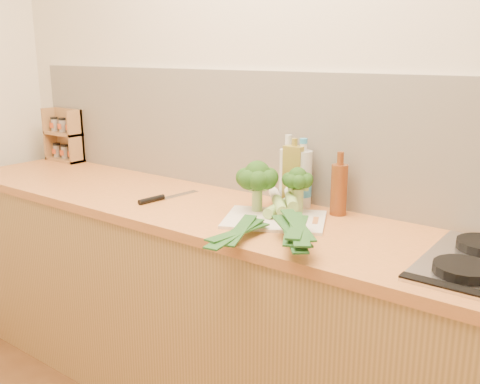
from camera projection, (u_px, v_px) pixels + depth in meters
name	position (u px, v px, depth m)	size (l,w,h in m)	color
room_shell	(282.00, 137.00, 2.26)	(3.50, 3.50, 3.50)	beige
counter	(241.00, 317.00, 2.22)	(3.20, 0.62, 0.90)	#AC8447
chopping_board	(275.00, 219.00, 2.01)	(0.37, 0.27, 0.01)	beige
broccoli_left	(257.00, 178.00, 2.07)	(0.17, 0.17, 0.20)	#8DAD65
broccoli_right	(298.00, 182.00, 2.05)	(0.12, 0.12, 0.18)	#8DAD65
leek_front	(269.00, 213.00, 1.99)	(0.17, 0.70, 0.04)	white
leek_mid	(282.00, 211.00, 1.96)	(0.49, 0.58, 0.04)	white
leek_back	(293.00, 206.00, 1.95)	(0.43, 0.60, 0.04)	white
chefs_knife	(159.00, 198.00, 2.29)	(0.07, 0.32, 0.02)	silver
spice_rack	(66.00, 138.00, 3.10)	(0.25, 0.10, 0.30)	#AF7A4B
oil_tin	(294.00, 176.00, 2.17)	(0.08, 0.05, 0.28)	olive
glass_bottle	(288.00, 176.00, 2.20)	(0.07, 0.07, 0.29)	silver
amber_bottle	(339.00, 189.00, 2.07)	(0.06, 0.06, 0.25)	brown
water_bottle	(302.00, 181.00, 2.17)	(0.08, 0.08, 0.26)	silver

